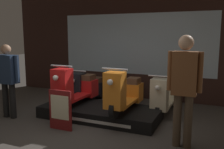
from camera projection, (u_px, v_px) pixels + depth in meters
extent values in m
plane|color=#423D38|center=(81.00, 136.00, 4.52)|extent=(30.00, 30.00, 0.00)
cube|color=#331E19|center=(135.00, 42.00, 7.07)|extent=(8.04, 0.08, 3.20)
cube|color=silver|center=(135.00, 44.00, 7.04)|extent=(4.42, 0.01, 1.70)
cube|color=black|center=(100.00, 112.00, 5.47)|extent=(2.59, 1.11, 0.25)
cube|color=silver|center=(88.00, 121.00, 4.97)|extent=(1.81, 0.01, 0.06)
cylinder|color=black|center=(62.00, 103.00, 5.13)|extent=(0.09, 0.35, 0.35)
cylinder|color=black|center=(89.00, 91.00, 6.18)|extent=(0.09, 0.35, 0.35)
cube|color=red|center=(77.00, 97.00, 5.65)|extent=(0.33, 1.06, 0.05)
cube|color=red|center=(62.00, 85.00, 5.09)|extent=(0.35, 0.32, 0.68)
cube|color=red|center=(88.00, 88.00, 6.14)|extent=(0.37, 0.37, 0.40)
cube|color=brown|center=(88.00, 77.00, 6.09)|extent=(0.27, 0.33, 0.13)
cylinder|color=silver|center=(61.00, 66.00, 5.02)|extent=(0.50, 0.03, 0.03)
sphere|color=white|center=(55.00, 78.00, 4.87)|extent=(0.11, 0.11, 0.11)
cylinder|color=black|center=(114.00, 109.00, 4.67)|extent=(0.09, 0.35, 0.35)
cylinder|color=black|center=(134.00, 96.00, 5.72)|extent=(0.09, 0.35, 0.35)
cube|color=orange|center=(125.00, 102.00, 5.20)|extent=(0.33, 1.06, 0.05)
cube|color=orange|center=(115.00, 90.00, 4.64)|extent=(0.35, 0.32, 0.68)
cube|color=orange|center=(133.00, 92.00, 5.69)|extent=(0.37, 0.37, 0.40)
cube|color=brown|center=(133.00, 81.00, 5.64)|extent=(0.27, 0.33, 0.13)
cylinder|color=silver|center=(115.00, 69.00, 4.57)|extent=(0.50, 0.03, 0.03)
sphere|color=white|center=(110.00, 82.00, 4.41)|extent=(0.11, 0.11, 0.11)
cylinder|color=black|center=(77.00, 101.00, 6.20)|extent=(0.09, 0.35, 0.35)
cylinder|color=black|center=(98.00, 92.00, 7.25)|extent=(0.09, 0.35, 0.35)
cube|color=black|center=(88.00, 96.00, 6.73)|extent=(0.33, 1.06, 0.05)
cube|color=black|center=(77.00, 87.00, 6.17)|extent=(0.35, 0.32, 0.68)
cube|color=black|center=(98.00, 89.00, 7.21)|extent=(0.37, 0.37, 0.40)
cube|color=brown|center=(97.00, 80.00, 7.16)|extent=(0.27, 0.33, 0.13)
cylinder|color=silver|center=(77.00, 71.00, 6.10)|extent=(0.50, 0.03, 0.03)
sphere|color=white|center=(72.00, 81.00, 5.94)|extent=(0.11, 0.11, 0.11)
cylinder|color=black|center=(115.00, 106.00, 5.80)|extent=(0.09, 0.35, 0.35)
cylinder|color=black|center=(131.00, 95.00, 6.85)|extent=(0.09, 0.35, 0.35)
cube|color=#BCBCC1|center=(124.00, 100.00, 6.33)|extent=(0.33, 1.06, 0.05)
cube|color=#BCBCC1|center=(116.00, 90.00, 5.77)|extent=(0.35, 0.32, 0.68)
cube|color=#BCBCC1|center=(131.00, 92.00, 6.81)|extent=(0.37, 0.37, 0.40)
cube|color=brown|center=(131.00, 82.00, 6.76)|extent=(0.27, 0.33, 0.13)
cylinder|color=silver|center=(115.00, 73.00, 5.70)|extent=(0.50, 0.03, 0.03)
sphere|color=white|center=(112.00, 84.00, 5.54)|extent=(0.11, 0.11, 0.11)
cylinder|color=black|center=(159.00, 111.00, 5.40)|extent=(0.09, 0.35, 0.35)
cylinder|color=black|center=(169.00, 99.00, 6.45)|extent=(0.09, 0.35, 0.35)
cube|color=beige|center=(164.00, 105.00, 5.93)|extent=(0.33, 1.06, 0.05)
cube|color=beige|center=(159.00, 95.00, 5.37)|extent=(0.35, 0.32, 0.68)
cube|color=beige|center=(169.00, 95.00, 6.41)|extent=(0.37, 0.37, 0.40)
cube|color=brown|center=(169.00, 85.00, 6.36)|extent=(0.27, 0.33, 0.13)
cylinder|color=silver|center=(160.00, 76.00, 5.30)|extent=(0.50, 0.03, 0.03)
sphere|color=white|center=(157.00, 88.00, 5.14)|extent=(0.11, 0.11, 0.11)
cylinder|color=black|center=(6.00, 100.00, 5.51)|extent=(0.13, 0.13, 0.77)
cylinder|color=black|center=(13.00, 101.00, 5.43)|extent=(0.13, 0.13, 0.77)
cube|color=#1E2D47|center=(7.00, 69.00, 5.36)|extent=(0.45, 0.25, 0.61)
cylinder|color=#1E2D47|center=(17.00, 69.00, 5.25)|extent=(0.08, 0.08, 0.56)
sphere|color=#A87A5B|center=(6.00, 49.00, 5.29)|extent=(0.21, 0.21, 0.21)
cylinder|color=#473828|center=(177.00, 120.00, 4.05)|extent=(0.13, 0.13, 0.87)
cylinder|color=#473828|center=(188.00, 122.00, 3.98)|extent=(0.13, 0.13, 0.87)
cube|color=brown|center=(185.00, 73.00, 3.89)|extent=(0.38, 0.21, 0.69)
cylinder|color=brown|center=(170.00, 71.00, 3.98)|extent=(0.08, 0.08, 0.63)
cylinder|color=brown|center=(200.00, 73.00, 3.80)|extent=(0.08, 0.08, 0.63)
sphere|color=tan|center=(186.00, 43.00, 3.82)|extent=(0.23, 0.23, 0.23)
cube|color=maroon|center=(60.00, 110.00, 4.75)|extent=(0.48, 0.04, 0.78)
cube|color=beige|center=(60.00, 107.00, 4.72)|extent=(0.40, 0.01, 0.47)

